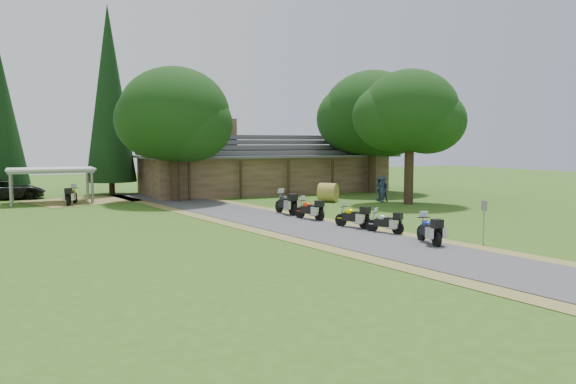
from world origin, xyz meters
name	(u,v)px	position (x,y,z in m)	size (l,w,h in m)	color
ground	(364,240)	(0.00, 0.00, 0.00)	(120.00, 120.00, 0.00)	#365919
driveway	(310,228)	(-0.50, 4.00, 0.00)	(46.00, 46.00, 0.00)	#3F3F41
lodge	(265,163)	(6.00, 24.00, 2.45)	(21.40, 9.40, 4.90)	brown
carport	(51,185)	(-11.02, 22.30, 1.22)	(5.61, 3.74, 2.43)	silver
car_dark_suv	(7,185)	(-13.80, 26.31, 1.08)	(5.62, 2.39, 2.15)	black
motorcycle_row_a	(429,229)	(1.91, -1.87, 0.64)	(1.87, 0.61, 1.28)	navy
motorcycle_row_b	(385,221)	(1.93, 1.20, 0.57)	(1.65, 0.54, 1.13)	#9C9EA3
motorcycle_row_c	(353,215)	(1.47, 3.21, 0.63)	(1.83, 0.60, 1.25)	#C2BE00
motorcycle_row_d	(310,208)	(0.99, 6.77, 0.62)	(1.82, 0.59, 1.25)	red
motorcycle_row_e	(286,202)	(0.87, 9.46, 0.72)	(2.09, 0.68, 1.43)	black
motorcycle_carport_a	(72,195)	(-9.88, 20.48, 0.67)	(1.96, 0.64, 1.34)	gold
person_a	(382,187)	(9.78, 12.33, 1.11)	(0.63, 0.46, 2.23)	navy
person_b	(382,187)	(10.21, 12.89, 1.04)	(0.59, 0.43, 2.09)	navy
person_c	(379,187)	(10.38, 13.54, 0.98)	(0.56, 0.40, 1.96)	navy
hay_bale	(328,192)	(6.58, 14.34, 0.67)	(1.34, 1.34, 1.23)	olive
sign_post	(484,222)	(3.95, -2.86, 0.91)	(0.33, 0.05, 1.81)	gray
oak_lodge_left	(175,131)	(-3.03, 19.39, 4.98)	(7.84, 7.84, 9.96)	black
oak_lodge_right	(373,129)	(13.66, 19.19, 5.34)	(8.34, 8.34, 10.68)	black
oak_driveway	(410,129)	(10.80, 10.70, 5.12)	(6.50, 6.50, 10.25)	black
cedar_near	(110,100)	(-6.23, 27.08, 7.58)	(3.97, 3.97, 15.17)	black
cedar_far	(2,123)	(-14.00, 28.27, 5.67)	(3.71, 3.71, 11.34)	black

